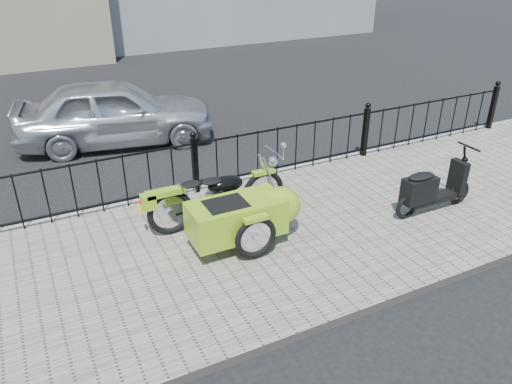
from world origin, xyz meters
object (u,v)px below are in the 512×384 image
spare_tire (254,233)px  sedan_car (115,112)px  motorcycle_sidecar (244,210)px  scooter (431,190)px

spare_tire → sedan_car: 5.24m
spare_tire → sedan_car: sedan_car is taller
motorcycle_sidecar → spare_tire: motorcycle_sidecar is taller
motorcycle_sidecar → spare_tire: 0.39m
motorcycle_sidecar → sedan_car: sedan_car is taller
scooter → spare_tire: scooter is taller
scooter → spare_tire: (-2.92, 0.23, -0.10)m
motorcycle_sidecar → scooter: size_ratio=1.53×
scooter → sedan_car: 6.52m
scooter → spare_tire: 2.93m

